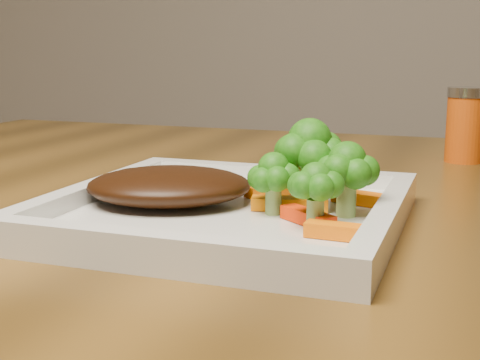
% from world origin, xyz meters
% --- Properties ---
extents(plate, '(0.27, 0.27, 0.01)m').
position_xyz_m(plate, '(-0.08, -0.08, 0.76)').
color(plate, silver).
rests_on(plate, dining_table).
extents(steak, '(0.17, 0.15, 0.03)m').
position_xyz_m(steak, '(-0.13, -0.08, 0.78)').
color(steak, black).
rests_on(steak, plate).
extents(broccoli_0, '(0.08, 0.08, 0.07)m').
position_xyz_m(broccoli_0, '(-0.02, -0.04, 0.80)').
color(broccoli_0, '#267513').
rests_on(broccoli_0, plate).
extents(broccoli_1, '(0.06, 0.06, 0.06)m').
position_xyz_m(broccoli_1, '(0.02, -0.07, 0.79)').
color(broccoli_1, '#165B0F').
rests_on(broccoli_1, plate).
extents(broccoli_2, '(0.05, 0.05, 0.06)m').
position_xyz_m(broccoli_2, '(0.00, -0.11, 0.79)').
color(broccoli_2, '#226811').
rests_on(broccoli_2, plate).
extents(broccoli_3, '(0.05, 0.05, 0.06)m').
position_xyz_m(broccoli_3, '(-0.04, -0.08, 0.79)').
color(broccoli_3, '#1B6911').
rests_on(broccoli_3, plate).
extents(carrot_1, '(0.05, 0.02, 0.01)m').
position_xyz_m(carrot_1, '(0.03, -0.13, 0.77)').
color(carrot_1, '#FF6C04').
rests_on(carrot_1, plate).
extents(carrot_3, '(0.06, 0.03, 0.01)m').
position_xyz_m(carrot_3, '(0.02, -0.03, 0.77)').
color(carrot_3, '#F36403').
rests_on(carrot_3, plate).
extents(carrot_4, '(0.05, 0.05, 0.01)m').
position_xyz_m(carrot_4, '(-0.06, -0.02, 0.77)').
color(carrot_4, '#FE6804').
rests_on(carrot_4, plate).
extents(carrot_5, '(0.05, 0.04, 0.01)m').
position_xyz_m(carrot_5, '(-0.01, -0.10, 0.77)').
color(carrot_5, '#FF3204').
rests_on(carrot_5, plate).
extents(carrot_6, '(0.06, 0.03, 0.01)m').
position_xyz_m(carrot_6, '(-0.03, -0.07, 0.77)').
color(carrot_6, orange).
rests_on(carrot_6, plate).
extents(spice_shaker, '(0.05, 0.05, 0.09)m').
position_xyz_m(spice_shaker, '(0.09, 0.29, 0.80)').
color(spice_shaker, '#C7490B').
rests_on(spice_shaker, dining_table).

